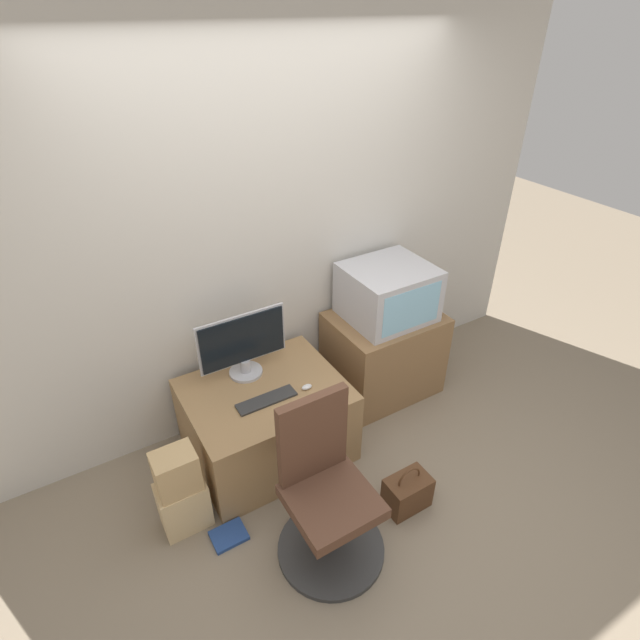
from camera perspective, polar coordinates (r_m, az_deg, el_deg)
name	(u,v)px	position (r m, az deg, el deg)	size (l,w,h in m)	color
ground_plane	(385,520)	(3.18, 7.48, -21.75)	(12.00, 12.00, 0.00)	#7F705B
wall_back	(274,237)	(3.23, -5.33, 9.42)	(4.40, 0.05, 2.60)	beige
desk	(267,420)	(3.33, -6.12, -11.32)	(0.97, 0.78, 0.54)	#937047
side_stand	(383,353)	(3.80, 7.22, -3.78)	(0.78, 0.59, 0.66)	olive
main_monitor	(243,344)	(3.15, -8.80, -2.76)	(0.58, 0.21, 0.44)	#B2B2B7
keyboard	(267,400)	(3.06, -6.13, -9.07)	(0.37, 0.11, 0.01)	#2D2D2D
mouse	(307,387)	(3.13, -1.53, -7.66)	(0.07, 0.04, 0.03)	silver
crt_tv	(388,293)	(3.52, 7.77, 3.13)	(0.58, 0.53, 0.39)	#B7B7BC
office_chair	(326,499)	(2.77, 0.70, -19.74)	(0.59, 0.59, 0.98)	#333333
cardboard_box_lower	(184,505)	(3.12, -15.30, -19.70)	(0.27, 0.20, 0.32)	#D1B27F
cardboard_box_upper	(176,471)	(2.91, -16.13, -16.29)	(0.23, 0.18, 0.25)	tan
handbag	(407,492)	(3.18, 9.94, -18.82)	(0.27, 0.17, 0.31)	#4C2D19
book	(229,535)	(3.13, -10.37, -23.06)	(0.20, 0.15, 0.02)	navy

